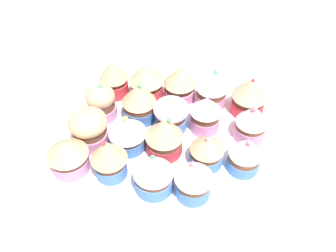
{
  "coord_description": "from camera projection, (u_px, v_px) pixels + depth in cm",
  "views": [
    {
      "loc": [
        8.84,
        -41.51,
        49.65
      ],
      "look_at": [
        0.0,
        0.0,
        4.2
      ],
      "focal_mm": 38.67,
      "sensor_mm": 36.0,
      "label": 1
    }
  ],
  "objects": [
    {
      "name": "cupcake_0",
      "position": [
        68.0,
        155.0,
        0.57
      ],
      "size": [
        6.71,
        6.71,
        6.46
      ],
      "color": "pink",
      "rests_on": "baking_tray"
    },
    {
      "name": "cupcake_1",
      "position": [
        109.0,
        157.0,
        0.56
      ],
      "size": [
        5.83,
        5.83,
        7.95
      ],
      "color": "#477AC6",
      "rests_on": "baking_tray"
    },
    {
      "name": "cupcake_9",
      "position": [
        101.0,
        102.0,
        0.66
      ],
      "size": [
        5.37,
        5.37,
        7.02
      ],
      "color": "pink",
      "rests_on": "baking_tray"
    },
    {
      "name": "cupcake_7",
      "position": [
        207.0,
        150.0,
        0.58
      ],
      "size": [
        5.64,
        5.64,
        6.6
      ],
      "color": "#477AC6",
      "rests_on": "baking_tray"
    },
    {
      "name": "cupcake_3",
      "position": [
        194.0,
        178.0,
        0.54
      ],
      "size": [
        5.91,
        5.91,
        7.82
      ],
      "color": "#477AC6",
      "rests_on": "baking_tray"
    },
    {
      "name": "ground_plane",
      "position": [
        168.0,
        147.0,
        0.66
      ],
      "size": [
        180.0,
        180.0,
        3.0
      ],
      "primitive_type": "cube",
      "color": "#B2A899"
    },
    {
      "name": "cupcake_17",
      "position": [
        212.0,
        89.0,
        0.67
      ],
      "size": [
        5.92,
        5.92,
        7.93
      ],
      "color": "pink",
      "rests_on": "baking_tray"
    },
    {
      "name": "baking_tray",
      "position": [
        168.0,
        140.0,
        0.65
      ],
      "size": [
        38.83,
        32.12,
        1.2
      ],
      "color": "silver",
      "rests_on": "ground_plane"
    },
    {
      "name": "cupcake_18",
      "position": [
        250.0,
        95.0,
        0.66
      ],
      "size": [
        6.53,
        6.53,
        7.9
      ],
      "color": "#D1333D",
      "rests_on": "baking_tray"
    },
    {
      "name": "cupcake_14",
      "position": [
        114.0,
        78.0,
        0.7
      ],
      "size": [
        5.54,
        5.54,
        7.69
      ],
      "color": "#D1333D",
      "rests_on": "baking_tray"
    },
    {
      "name": "cupcake_11",
      "position": [
        173.0,
        115.0,
        0.64
      ],
      "size": [
        6.27,
        6.27,
        6.37
      ],
      "color": "#477AC6",
      "rests_on": "baking_tray"
    },
    {
      "name": "cupcake_5",
      "position": [
        128.0,
        133.0,
        0.61
      ],
      "size": [
        6.51,
        6.51,
        6.81
      ],
      "color": "#477AC6",
      "rests_on": "baking_tray"
    },
    {
      "name": "cupcake_15",
      "position": [
        147.0,
        81.0,
        0.69
      ],
      "size": [
        6.73,
        6.73,
        7.63
      ],
      "color": "#D1333D",
      "rests_on": "baking_tray"
    },
    {
      "name": "cupcake_10",
      "position": [
        139.0,
        101.0,
        0.65
      ],
      "size": [
        6.21,
        6.21,
        8.11
      ],
      "color": "#477AC6",
      "rests_on": "baking_tray"
    },
    {
      "name": "cupcake_4",
      "position": [
        89.0,
        128.0,
        0.61
      ],
      "size": [
        6.55,
        6.55,
        7.07
      ],
      "color": "pink",
      "rests_on": "baking_tray"
    },
    {
      "name": "cupcake_6",
      "position": [
        167.0,
        136.0,
        0.6
      ],
      "size": [
        6.36,
        6.36,
        7.68
      ],
      "color": "#D1333D",
      "rests_on": "baking_tray"
    },
    {
      "name": "cupcake_13",
      "position": [
        252.0,
        122.0,
        0.62
      ],
      "size": [
        5.53,
        5.53,
        7.62
      ],
      "color": "pink",
      "rests_on": "baking_tray"
    },
    {
      "name": "cupcake_8",
      "position": [
        245.0,
        154.0,
        0.57
      ],
      "size": [
        5.3,
        5.3,
        7.37
      ],
      "color": "#477AC6",
      "rests_on": "baking_tray"
    },
    {
      "name": "cupcake_12",
      "position": [
        206.0,
        113.0,
        0.63
      ],
      "size": [
        5.59,
        5.59,
        7.33
      ],
      "color": "pink",
      "rests_on": "baking_tray"
    },
    {
      "name": "cupcake_2",
      "position": [
        155.0,
        172.0,
        0.54
      ],
      "size": [
        6.24,
        6.24,
        7.9
      ],
      "color": "#477AC6",
      "rests_on": "baking_tray"
    },
    {
      "name": "cupcake_16",
      "position": [
        182.0,
        83.0,
        0.69
      ],
      "size": [
        6.2,
        6.2,
        7.28
      ],
      "color": "pink",
      "rests_on": "baking_tray"
    }
  ]
}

